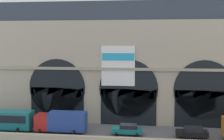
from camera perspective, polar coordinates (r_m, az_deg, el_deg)
name	(u,v)px	position (r m, az deg, el deg)	size (l,w,h in m)	color
ground_plane	(126,134)	(45.72, 2.55, -11.78)	(200.00, 200.00, 0.00)	slate
station_building	(130,64)	(51.12, 3.32, 1.13)	(49.44, 5.09, 19.91)	#B2A891
box_truck_midwest	(62,121)	(46.45, -9.31, -9.39)	(7.50, 2.91, 3.12)	red
car_center	(128,129)	(45.14, 2.90, -10.95)	(4.40, 2.22, 1.55)	#19727A
car_mideast	(192,132)	(45.21, 14.63, -11.10)	(4.40, 2.22, 1.55)	black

